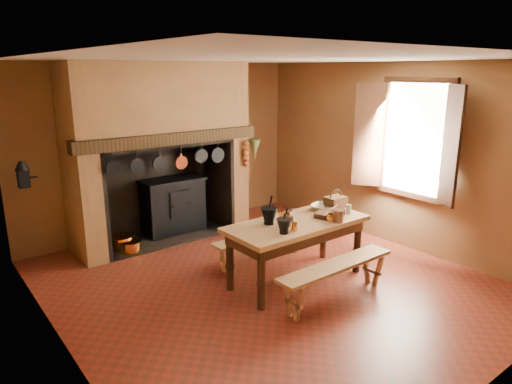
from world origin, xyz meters
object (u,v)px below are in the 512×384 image
work_table (297,231)px  mixing_bowl (323,208)px  coffee_grinder (287,220)px  iron_range (173,205)px  bench_front (336,273)px  wicker_basket (335,202)px

work_table → mixing_bowl: 0.64m
coffee_grinder → iron_range: bearing=82.8°
iron_range → bench_front: 3.35m
iron_range → wicker_basket: 2.82m
iron_range → work_table: size_ratio=0.86×
coffee_grinder → wicker_basket: (1.05, 0.16, 0.02)m
iron_range → mixing_bowl: 2.72m
bench_front → mixing_bowl: size_ratio=4.93×
work_table → wicker_basket: 0.87m
iron_range → coffee_grinder: bearing=-86.5°
work_table → mixing_bowl: (0.60, 0.12, 0.17)m
work_table → coffee_grinder: coffee_grinder is taller
iron_range → wicker_basket: size_ratio=5.57×
iron_range → coffee_grinder: 2.71m
coffee_grinder → mixing_bowl: bearing=0.4°
work_table → coffee_grinder: bearing=-169.8°
iron_range → bench_front: iron_range is taller
bench_front → coffee_grinder: 0.87m
bench_front → mixing_bowl: bearing=53.4°
iron_range → work_table: bearing=-81.9°
iron_range → mixing_bowl: iron_range is taller
coffee_grinder → bench_front: bearing=-82.5°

